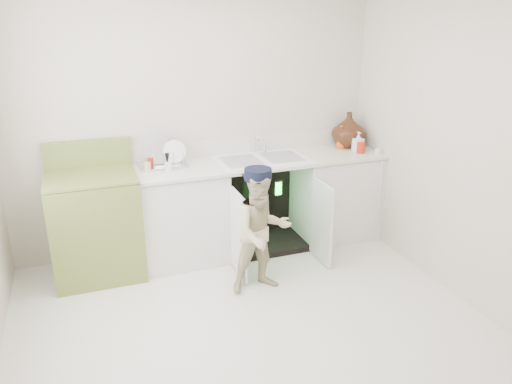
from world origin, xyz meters
The scene contains 5 objects.
ground centered at (0.00, 0.00, 0.00)m, with size 3.50×3.50×0.00m, color #BCB5A5.
room_shell centered at (0.00, 0.00, 1.25)m, with size 6.00×5.50×1.26m.
counter_run centered at (0.59, 1.21, 0.48)m, with size 2.44×1.02×1.26m.
avocado_stove centered at (-1.01, 1.18, 0.48)m, with size 0.75×0.65×1.16m.
repair_worker centered at (0.26, 0.43, 0.54)m, with size 0.62×0.64×1.07m.
Camera 1 is at (-1.05, -3.05, 2.25)m, focal length 35.00 mm.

